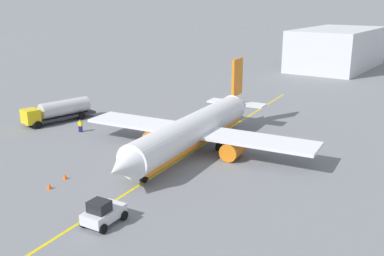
# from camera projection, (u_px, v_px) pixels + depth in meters

# --- Properties ---
(ground_plane) EXTENTS (400.00, 400.00, 0.00)m
(ground_plane) POSITION_uv_depth(u_px,v_px,m) (192.00, 152.00, 53.87)
(ground_plane) COLOR slate
(airplane) EXTENTS (30.86, 28.80, 9.58)m
(airplane) POSITION_uv_depth(u_px,v_px,m) (194.00, 130.00, 53.57)
(airplane) COLOR white
(airplane) RESTS_ON ground
(fuel_tanker) EXTENTS (11.15, 3.77, 3.15)m
(fuel_tanker) POSITION_uv_depth(u_px,v_px,m) (59.00, 110.00, 66.41)
(fuel_tanker) COLOR #2D2D33
(fuel_tanker) RESTS_ON ground
(pushback_tug) EXTENTS (4.08, 3.37, 2.20)m
(pushback_tug) POSITION_uv_depth(u_px,v_px,m) (103.00, 213.00, 36.55)
(pushback_tug) COLOR silver
(pushback_tug) RESTS_ON ground
(refueling_worker) EXTENTS (0.59, 0.63, 1.71)m
(refueling_worker) POSITION_uv_depth(u_px,v_px,m) (80.00, 126.00, 61.68)
(refueling_worker) COLOR navy
(refueling_worker) RESTS_ON ground
(safety_cone_nose) EXTENTS (0.52, 0.52, 0.58)m
(safety_cone_nose) POSITION_uv_depth(u_px,v_px,m) (49.00, 186.00, 43.47)
(safety_cone_nose) COLOR #F2590F
(safety_cone_nose) RESTS_ON ground
(safety_cone_wingtip) EXTENTS (0.50, 0.50, 0.56)m
(safety_cone_wingtip) POSITION_uv_depth(u_px,v_px,m) (65.00, 176.00, 45.84)
(safety_cone_wingtip) COLOR #F2590F
(safety_cone_wingtip) RESTS_ON ground
(distant_hangar) EXTENTS (35.01, 24.69, 10.06)m
(distant_hangar) POSITION_uv_depth(u_px,v_px,m) (337.00, 48.00, 115.87)
(distant_hangar) COLOR silver
(distant_hangar) RESTS_ON ground
(taxi_line_marking) EXTENTS (68.57, 30.27, 0.01)m
(taxi_line_marking) POSITION_uv_depth(u_px,v_px,m) (192.00, 152.00, 53.87)
(taxi_line_marking) COLOR yellow
(taxi_line_marking) RESTS_ON ground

